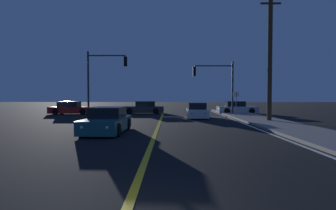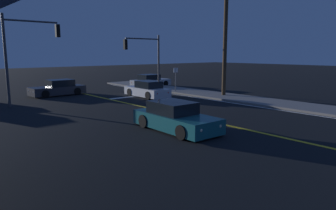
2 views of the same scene
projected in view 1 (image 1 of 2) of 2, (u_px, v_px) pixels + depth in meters
The scene contains 13 objects.
sidewalk_right at pixel (299, 130), 15.35m from camera, with size 3.20×42.63×0.15m, color gray.
lane_line_center at pixel (156, 131), 15.40m from camera, with size 0.20×40.26×0.01m, color gold.
lane_line_edge_right at pixel (264, 131), 15.36m from camera, with size 0.16×40.26×0.01m, color white.
stop_bar at pixel (195, 117), 25.71m from camera, with size 6.15×0.50×0.01m, color white.
car_side_waiting_white at pixel (197, 111), 24.77m from camera, with size 1.91×4.39×1.34m.
car_distant_tail_charcoal at pixel (144, 108), 30.60m from camera, with size 4.56×2.03×1.34m.
car_lead_oncoming_teal at pixel (107, 121), 15.03m from camera, with size 2.07×4.58×1.34m.
car_following_oncoming_silver at pixel (237, 108), 30.71m from camera, with size 4.31×2.02×1.34m.
car_mid_block_red at pixel (71, 109), 29.64m from camera, with size 4.56×1.84×1.34m.
traffic_signal_near_right at pixel (217, 79), 27.88m from camera, with size 4.02×0.28×5.29m.
traffic_signal_far_left at pixel (102, 73), 26.53m from camera, with size 3.75×0.28×6.11m.
utility_pole_right at pixel (270, 51), 20.58m from camera, with size 1.79×0.33×10.05m.
street_sign_corner at pixel (236, 100), 25.14m from camera, with size 0.56×0.08×2.31m.
Camera 1 is at (0.74, -3.50, 1.97)m, focal length 30.20 mm.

